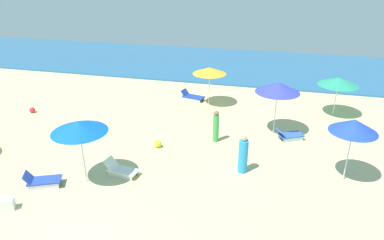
{
  "coord_description": "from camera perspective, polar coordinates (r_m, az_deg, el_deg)",
  "views": [
    {
      "loc": [
        5.39,
        -5.75,
        8.19
      ],
      "look_at": [
        1.42,
        10.25,
        0.86
      ],
      "focal_mm": 33.22,
      "sensor_mm": 36.0,
      "label": 1
    }
  ],
  "objects": [
    {
      "name": "ocean",
      "position": [
        31.61,
        3.68,
        9.03
      ],
      "size": [
        60.0,
        11.37,
        0.12
      ],
      "primitive_type": "cube",
      "color": "#28618F",
      "rests_on": "ground_plane"
    },
    {
      "name": "lounge_chair_2_1",
      "position": [
        15.32,
        -11.36,
        -7.8
      ],
      "size": [
        1.47,
        0.78,
        0.66
      ],
      "rotation": [
        0.0,
        0.0,
        1.43
      ],
      "color": "silver",
      "rests_on": "ground_plane"
    },
    {
      "name": "umbrella_0",
      "position": [
        15.02,
        24.56,
        -0.85
      ],
      "size": [
        1.85,
        1.85,
        2.7
      ],
      "color": "silver",
      "rests_on": "ground_plane"
    },
    {
      "name": "umbrella_5",
      "position": [
        18.16,
        13.61,
        5.1
      ],
      "size": [
        2.23,
        2.23,
        2.78
      ],
      "color": "silver",
      "rests_on": "ground_plane"
    },
    {
      "name": "cooler_box_0",
      "position": [
        14.74,
        -27.54,
        -11.91
      ],
      "size": [
        0.57,
        0.51,
        0.43
      ],
      "primitive_type": "cube",
      "rotation": [
        0.0,
        0.0,
        0.48
      ],
      "color": "silver",
      "rests_on": "ground_plane"
    },
    {
      "name": "lounge_chair_4_0",
      "position": [
        23.08,
        0.03,
        3.81
      ],
      "size": [
        1.61,
        1.01,
        0.61
      ],
      "rotation": [
        0.0,
        0.0,
        1.31
      ],
      "color": "silver",
      "rests_on": "ground_plane"
    },
    {
      "name": "umbrella_4",
      "position": [
        21.62,
        2.83,
        7.92
      ],
      "size": [
        2.05,
        2.05,
        2.41
      ],
      "color": "silver",
      "rests_on": "ground_plane"
    },
    {
      "name": "beachgoer_1",
      "position": [
        17.51,
        3.86,
        -1.08
      ],
      "size": [
        0.39,
        0.39,
        1.64
      ],
      "rotation": [
        0.0,
        0.0,
        5.14
      ],
      "color": "green",
      "rests_on": "ground_plane"
    },
    {
      "name": "beachgoer_0",
      "position": [
        15.1,
        8.21,
        -5.61
      ],
      "size": [
        0.45,
        0.45,
        1.73
      ],
      "rotation": [
        0.0,
        0.0,
        6.14
      ],
      "color": "#2A93DB",
      "rests_on": "ground_plane"
    },
    {
      "name": "lounge_chair_2_0",
      "position": [
        15.47,
        -22.92,
        -8.97
      ],
      "size": [
        1.5,
        1.12,
        0.66
      ],
      "rotation": [
        0.0,
        0.0,
        1.99
      ],
      "color": "silver",
      "rests_on": "ground_plane"
    },
    {
      "name": "beach_ball_1",
      "position": [
        17.23,
        -5.51,
        -3.85
      ],
      "size": [
        0.36,
        0.36,
        0.36
      ],
      "primitive_type": "sphere",
      "color": "yellow",
      "rests_on": "ground_plane"
    },
    {
      "name": "umbrella_3",
      "position": [
        21.68,
        22.47,
        5.76
      ],
      "size": [
        2.25,
        2.25,
        2.3
      ],
      "color": "silver",
      "rests_on": "ground_plane"
    },
    {
      "name": "lounge_chair_5_0",
      "position": [
        18.49,
        15.33,
        -2.36
      ],
      "size": [
        1.47,
        1.19,
        0.61
      ],
      "rotation": [
        0.0,
        0.0,
        2.07
      ],
      "color": "silver",
      "rests_on": "ground_plane"
    },
    {
      "name": "umbrella_2",
      "position": [
        14.19,
        -17.66,
        -1.1
      ],
      "size": [
        2.17,
        2.17,
        2.65
      ],
      "color": "silver",
      "rests_on": "ground_plane"
    },
    {
      "name": "beach_ball_2",
      "position": [
        23.11,
        -24.27,
        1.47
      ],
      "size": [
        0.34,
        0.34,
        0.34
      ],
      "primitive_type": "sphere",
      "color": "red",
      "rests_on": "ground_plane"
    }
  ]
}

